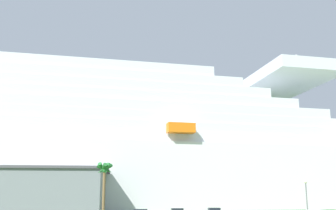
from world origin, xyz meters
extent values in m
cube|color=white|center=(-27.72, 55.12, 9.72)|extent=(248.38, 64.48, 19.45)
cube|color=white|center=(-27.72, 55.12, 20.97)|extent=(218.75, 58.19, 3.05)
cube|color=white|center=(-32.60, 54.55, 24.02)|extent=(211.71, 56.82, 3.05)
cube|color=white|center=(-37.48, 53.99, 27.06)|extent=(201.40, 55.06, 3.05)
cube|color=white|center=(-42.37, 53.42, 30.11)|extent=(191.42, 53.70, 3.05)
cube|color=white|center=(-47.25, 52.86, 33.16)|extent=(179.60, 51.56, 3.05)
cube|color=white|center=(-52.14, 52.29, 36.20)|extent=(170.54, 49.96, 3.05)
cube|color=white|center=(45.54, 63.61, 45.82)|extent=(29.03, 42.62, 4.00)
cylinder|color=silver|center=(50.42, 64.18, 49.82)|extent=(0.80, 0.80, 12.00)
cube|color=orange|center=(2.95, 39.61, 23.10)|extent=(8.32, 4.10, 2.80)
cylinder|color=brown|center=(-16.46, -3.48, 4.25)|extent=(0.49, 0.49, 8.50)
cone|color=#287233|center=(-16.06, -3.54, 8.60)|extent=(1.07, 2.61, 2.34)
cone|color=#287233|center=(-16.19, -3.19, 8.60)|extent=(2.56, 2.42, 1.68)
cone|color=#287233|center=(-16.49, -3.08, 8.60)|extent=(2.84, 0.93, 1.83)
cone|color=#287233|center=(-16.82, -3.31, 8.60)|extent=(1.75, 2.64, 2.28)
cone|color=#287233|center=(-16.82, -3.66, 8.60)|extent=(1.81, 2.76, 2.03)
cone|color=#287233|center=(-16.59, -3.86, 8.60)|extent=(2.77, 1.55, 2.10)
cone|color=#287233|center=(-16.15, -3.74, 8.60)|extent=(2.29, 2.53, 2.03)
sphere|color=#287233|center=(-16.46, -3.48, 8.50)|extent=(1.10, 1.10, 1.10)
cylinder|color=slate|center=(18.77, -5.42, 3.12)|extent=(0.20, 0.20, 6.24)
sphere|color=#F9F2CC|center=(18.77, -5.42, 6.49)|extent=(0.56, 0.56, 0.56)
cube|color=#1E232D|center=(-9.73, 6.35, 1.31)|extent=(2.74, 1.85, 0.55)
cube|color=#1E232D|center=(-2.01, 10.56, 1.31)|extent=(2.45, 1.74, 0.55)
cube|color=#1E232D|center=(6.30, 13.02, 1.31)|extent=(2.44, 1.76, 0.55)
camera|label=1|loc=(-13.10, -75.38, 4.19)|focal=43.57mm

